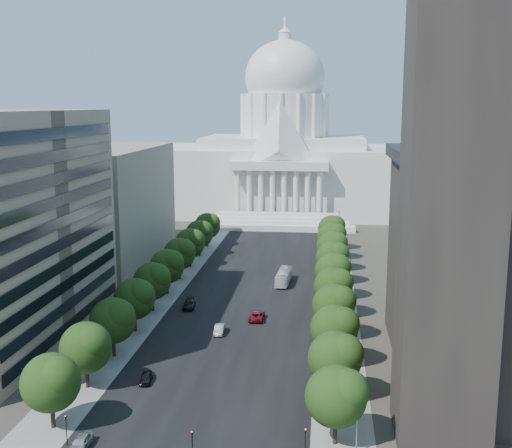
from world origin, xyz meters
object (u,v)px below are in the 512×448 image
(car_silver, at_px, (219,330))
(car_parked, at_px, (81,443))
(car_dark_a, at_px, (146,378))
(car_dark_b, at_px, (189,304))
(city_bus, at_px, (284,277))
(car_red, at_px, (257,316))

(car_silver, xyz_separation_m, car_parked, (-10.04, -41.00, 0.01))
(car_dark_a, height_order, car_silver, car_silver)
(car_dark_a, xyz_separation_m, car_dark_b, (-1.11, 35.73, 0.11))
(car_dark_a, height_order, city_bus, city_bus)
(car_red, bearing_deg, car_silver, 54.96)
(car_red, distance_m, city_bus, 26.46)
(car_parked, bearing_deg, car_dark_a, 81.39)
(car_silver, bearing_deg, car_dark_b, 118.29)
(car_dark_b, relative_size, car_parked, 1.19)
(car_dark_b, xyz_separation_m, car_parked, (-1.45, -55.00, -0.01))
(car_dark_a, relative_size, car_silver, 0.86)
(car_red, distance_m, car_dark_b, 15.59)
(car_dark_a, height_order, car_dark_b, car_dark_b)
(car_red, xyz_separation_m, car_dark_b, (-14.53, 5.64, -0.01))
(car_red, xyz_separation_m, city_bus, (3.40, 26.23, 0.76))
(car_dark_a, bearing_deg, car_dark_b, 85.01)
(car_dark_a, xyz_separation_m, car_silver, (7.48, 21.72, 0.09))
(car_red, height_order, car_dark_b, car_red)
(car_dark_b, bearing_deg, car_parked, -97.23)
(car_parked, bearing_deg, city_bus, 74.58)
(car_dark_a, bearing_deg, car_silver, 64.23)
(car_silver, xyz_separation_m, city_bus, (9.35, 34.60, 0.79))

